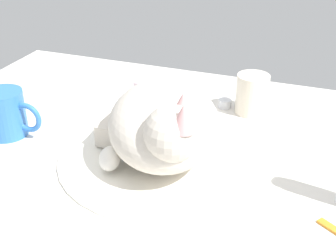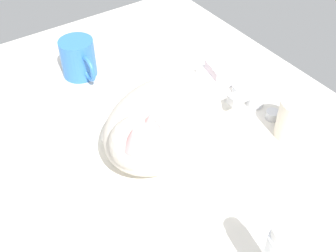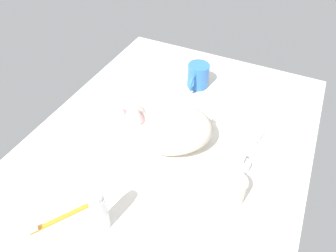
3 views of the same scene
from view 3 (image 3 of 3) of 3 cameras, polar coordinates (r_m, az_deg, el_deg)
name	(u,v)px [view 3 (image 3 of 3)]	position (r cm, az deg, el deg)	size (l,w,h in cm)	color
ground_plane	(168,146)	(93.84, -0.06, -3.90)	(110.00, 82.50, 3.00)	silver
sink_basin	(168,142)	(92.44, -0.06, -3.12)	(37.61, 37.61, 0.79)	white
faucet	(240,163)	(87.13, 13.43, -6.87)	(13.33, 9.31, 5.35)	silver
cat	(164,126)	(87.63, -0.78, 0.03)	(26.71, 31.01, 15.37)	beige
coffee_mug	(198,76)	(112.48, 5.68, 9.42)	(12.11, 7.90, 8.96)	#3372C6
rinse_cup	(232,190)	(78.79, 11.95, -11.83)	(6.78, 6.78, 8.46)	silver
soap_dish	(253,139)	(96.60, 15.75, -2.47)	(9.00, 6.40, 1.20)	white
soap_bar	(254,136)	(95.42, 15.95, -1.78)	(6.27, 4.26, 2.19)	silver
toothpaste_bottle	(100,212)	(73.53, -12.82, -15.62)	(3.69, 3.69, 13.12)	white
toothbrush	(58,219)	(81.98, -20.11, -16.18)	(13.91, 9.91, 1.60)	orange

